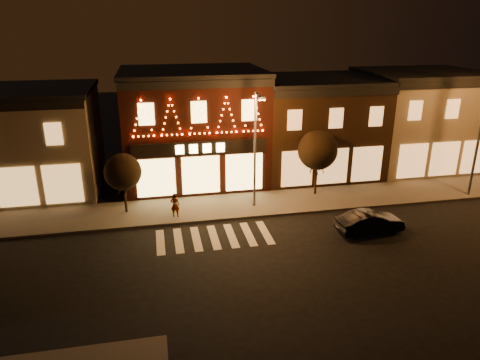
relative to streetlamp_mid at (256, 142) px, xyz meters
name	(u,v)px	position (x,y,z in m)	size (l,w,h in m)	color
ground	(226,275)	(-3.20, -7.41, -4.50)	(120.00, 120.00, 0.00)	black
sidewalk_far	(235,206)	(-1.20, 0.59, -4.42)	(44.00, 4.00, 0.15)	#47423D
building_left	(6,142)	(-16.20, 6.58, -0.83)	(12.20, 8.28, 7.30)	#796E56
building_pulp	(194,126)	(-3.20, 6.56, -0.33)	(10.20, 8.34, 8.30)	#33110B
building_right_a	(314,126)	(6.30, 6.58, -0.73)	(9.20, 8.28, 7.50)	#372213
building_right_b	(418,119)	(15.30, 6.58, -0.58)	(9.20, 8.28, 7.80)	#796E56
streetlamp_mid	(256,142)	(0.00, 0.00, 0.00)	(0.46, 1.69, 7.41)	#59595E
tree_left	(123,172)	(-8.18, 0.83, -1.67)	(2.29, 2.29, 3.82)	black
tree_right	(318,150)	(4.66, 1.44, -1.19)	(2.70, 2.70, 4.51)	black
dark_sedan	(370,222)	(5.72, -4.57, -3.86)	(1.36, 3.89, 1.28)	black
pedestrian	(175,205)	(-5.17, -0.51, -3.57)	(0.56, 0.37, 1.55)	gray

